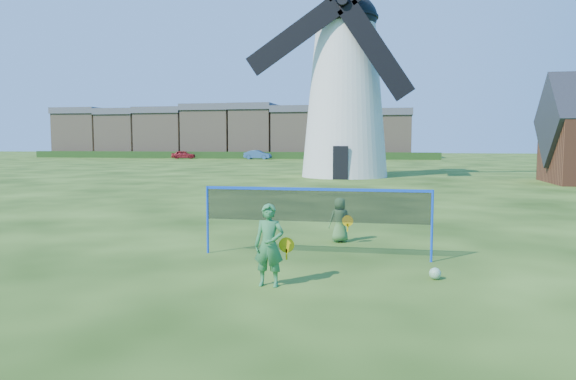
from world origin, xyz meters
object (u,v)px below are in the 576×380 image
(windmill, at_px, (345,86))
(player_girl, at_px, (269,245))
(badminton_net, at_px, (315,206))
(car_left, at_px, (183,155))
(play_ball, at_px, (435,274))
(player_boy, at_px, (340,220))
(car_right, at_px, (258,155))

(windmill, relative_size, player_girl, 12.59)
(badminton_net, bearing_deg, car_left, 114.21)
(windmill, height_order, player_girl, windmill)
(windmill, bearing_deg, car_left, 126.68)
(play_ball, bearing_deg, badminton_net, 148.99)
(badminton_net, bearing_deg, player_girl, -100.42)
(player_girl, bearing_deg, play_ball, 21.14)
(player_boy, xyz_separation_m, car_right, (-17.58, 61.22, 0.07))
(car_right, bearing_deg, player_girl, -163.71)
(badminton_net, distance_m, player_girl, 2.60)
(car_left, distance_m, car_right, 11.29)
(player_girl, height_order, car_left, player_girl)
(windmill, bearing_deg, car_right, 113.43)
(windmill, xyz_separation_m, car_right, (-15.44, 35.64, -5.83))
(windmill, height_order, badminton_net, windmill)
(player_boy, height_order, car_right, car_right)
(windmill, relative_size, car_right, 4.80)
(player_boy, xyz_separation_m, play_ball, (2.11, -3.42, -0.46))
(windmill, distance_m, car_right, 39.28)
(car_left, bearing_deg, windmill, -156.22)
(badminton_net, xyz_separation_m, player_girl, (-0.47, -2.53, -0.40))
(car_left, bearing_deg, car_right, -104.14)
(player_girl, bearing_deg, badminton_net, 81.12)
(badminton_net, height_order, player_boy, badminton_net)
(windmill, xyz_separation_m, play_ball, (4.25, -29.00, -6.36))
(badminton_net, distance_m, car_left, 69.52)
(player_girl, bearing_deg, car_left, 114.58)
(badminton_net, relative_size, car_left, 1.46)
(windmill, height_order, play_ball, windmill)
(badminton_net, xyz_separation_m, car_right, (-17.22, 63.16, -0.50))
(windmill, distance_m, player_girl, 30.62)
(car_left, bearing_deg, player_girl, -169.86)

